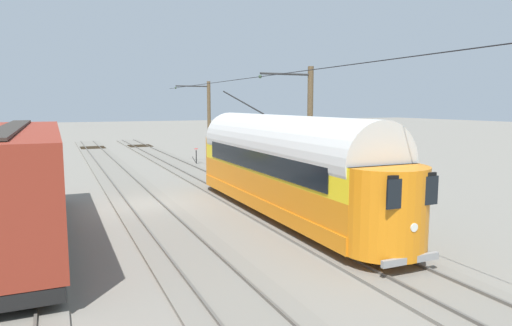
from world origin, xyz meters
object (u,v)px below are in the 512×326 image
object	(u,v)px
boxcar_adjacent	(15,181)
catenary_pole_mid_near	(308,131)
catenary_pole_foreground	(208,121)
vintage_streetcar	(283,164)
track_end_bumper	(36,166)
switch_stand	(196,155)

from	to	relation	value
boxcar_adjacent	catenary_pole_mid_near	world-z (taller)	catenary_pole_mid_near
catenary_pole_foreground	catenary_pole_mid_near	size ratio (longest dim) A/B	1.00
boxcar_adjacent	catenary_pole_mid_near	size ratio (longest dim) A/B	2.05
vintage_streetcar	catenary_pole_foreground	distance (m)	18.41
boxcar_adjacent	catenary_pole_foreground	distance (m)	21.92
vintage_streetcar	track_end_bumper	distance (m)	21.59
catenary_pole_foreground	track_end_bumper	bearing A→B (deg)	-3.77
vintage_streetcar	track_end_bumper	size ratio (longest dim) A/B	8.62
vintage_streetcar	catenary_pole_mid_near	bearing A→B (deg)	-137.48
catenary_pole_foreground	track_end_bumper	world-z (taller)	catenary_pole_foreground
boxcar_adjacent	track_end_bumper	size ratio (longest dim) A/B	7.45
catenary_pole_mid_near	track_end_bumper	size ratio (longest dim) A/B	3.64
switch_stand	boxcar_adjacent	bearing A→B (deg)	57.07
catenary_pole_mid_near	switch_stand	xyz separation A→B (m)	(1.04, -15.84, -2.73)
catenary_pole_foreground	catenary_pole_mid_near	world-z (taller)	same
vintage_streetcar	boxcar_adjacent	world-z (taller)	vintage_streetcar
catenary_pole_foreground	track_end_bumper	distance (m)	13.01
catenary_pole_foreground	switch_stand	distance (m)	2.93
vintage_streetcar	track_end_bumper	bearing A→B (deg)	-62.16
switch_stand	track_end_bumper	bearing A→B (deg)	-4.06
catenary_pole_foreground	track_end_bumper	xyz separation A→B (m)	(12.62, -0.83, -3.04)
switch_stand	vintage_streetcar	bearing A→B (deg)	85.18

